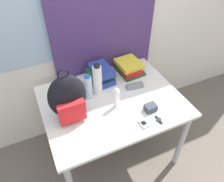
# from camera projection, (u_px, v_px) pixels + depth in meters

# --- Properties ---
(wall_back) EXTENTS (6.00, 0.06, 2.50)m
(wall_back) POSITION_uv_depth(u_px,v_px,m) (85.00, 13.00, 1.80)
(wall_back) COLOR silver
(wall_back) RESTS_ON ground_plane
(curtain_blue) EXTENTS (0.96, 0.04, 2.50)m
(curtain_blue) POSITION_uv_depth(u_px,v_px,m) (104.00, 13.00, 1.81)
(curtain_blue) COLOR #4C336B
(curtain_blue) RESTS_ON ground_plane
(desk) EXTENTS (1.13, 0.88, 0.71)m
(desk) POSITION_uv_depth(u_px,v_px,m) (112.00, 107.00, 1.86)
(desk) COLOR silver
(desk) RESTS_ON ground_plane
(backpack) EXTENTS (0.28, 0.18, 0.43)m
(backpack) POSITION_uv_depth(u_px,v_px,m) (68.00, 98.00, 1.56)
(backpack) COLOR black
(backpack) RESTS_ON desk
(book_stack_left) EXTENTS (0.21, 0.29, 0.14)m
(book_stack_left) POSITION_uv_depth(u_px,v_px,m) (100.00, 74.00, 1.96)
(book_stack_left) COLOR navy
(book_stack_left) RESTS_ON desk
(book_stack_center) EXTENTS (0.23, 0.28, 0.11)m
(book_stack_center) POSITION_uv_depth(u_px,v_px,m) (129.00, 67.00, 2.06)
(book_stack_center) COLOR #1E5623
(book_stack_center) RESTS_ON desk
(water_bottle) EXTENTS (0.07, 0.07, 0.23)m
(water_bottle) POSITION_uv_depth(u_px,v_px,m) (88.00, 87.00, 1.76)
(water_bottle) COLOR silver
(water_bottle) RESTS_ON desk
(sports_bottle) EXTENTS (0.08, 0.08, 0.28)m
(sports_bottle) POSITION_uv_depth(u_px,v_px,m) (97.00, 80.00, 1.79)
(sports_bottle) COLOR white
(sports_bottle) RESTS_ON desk
(sunscreen_bottle) EXTENTS (0.04, 0.04, 0.18)m
(sunscreen_bottle) POSITION_uv_depth(u_px,v_px,m) (117.00, 98.00, 1.70)
(sunscreen_bottle) COLOR white
(sunscreen_bottle) RESTS_ON desk
(cell_phone) EXTENTS (0.05, 0.08, 0.02)m
(cell_phone) POSITION_uv_depth(u_px,v_px,m) (144.00, 124.00, 1.61)
(cell_phone) COLOR #B7BCC6
(cell_phone) RESTS_ON desk
(sunglasses_case) EXTENTS (0.16, 0.08, 0.04)m
(sunglasses_case) POSITION_uv_depth(u_px,v_px,m) (135.00, 86.00, 1.91)
(sunglasses_case) COLOR gray
(sunglasses_case) RESTS_ON desk
(camera_pouch) EXTENTS (0.09, 0.07, 0.05)m
(camera_pouch) POSITION_uv_depth(u_px,v_px,m) (151.00, 108.00, 1.70)
(camera_pouch) COLOR #383D47
(camera_pouch) RESTS_ON desk
(wristwatch) EXTENTS (0.04, 0.09, 0.01)m
(wristwatch) POSITION_uv_depth(u_px,v_px,m) (159.00, 120.00, 1.64)
(wristwatch) COLOR black
(wristwatch) RESTS_ON desk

